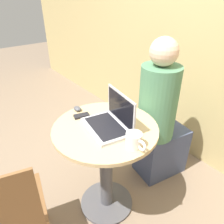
# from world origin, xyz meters

# --- Properties ---
(ground_plane) EXTENTS (12.00, 12.00, 0.00)m
(ground_plane) POSITION_xyz_m (0.00, 0.00, 0.00)
(ground_plane) COLOR #7F6B56
(back_wall) EXTENTS (7.00, 0.05, 2.60)m
(back_wall) POSITION_xyz_m (0.00, 1.10, 1.30)
(back_wall) COLOR tan
(back_wall) RESTS_ON ground_plane
(round_table) EXTENTS (0.70, 0.70, 0.76)m
(round_table) POSITION_xyz_m (0.00, 0.00, 0.52)
(round_table) COLOR #4C4C51
(round_table) RESTS_ON ground_plane
(laptop) EXTENTS (0.37, 0.28, 0.23)m
(laptop) POSITION_xyz_m (0.02, 0.03, 0.81)
(laptop) COLOR #B7B7BC
(laptop) RESTS_ON round_table
(cell_phone) EXTENTS (0.08, 0.12, 0.02)m
(cell_phone) POSITION_xyz_m (-0.21, -0.06, 0.77)
(cell_phone) COLOR black
(cell_phone) RESTS_ON round_table
(computer_mouse) EXTENTS (0.07, 0.05, 0.03)m
(computer_mouse) POSITION_xyz_m (-0.30, -0.03, 0.78)
(computer_mouse) COLOR #4C4C51
(computer_mouse) RESTS_ON round_table
(coffee_cup) EXTENTS (0.15, 0.09, 0.09)m
(coffee_cup) POSITION_xyz_m (0.27, 0.01, 0.81)
(coffee_cup) COLOR white
(coffee_cup) RESTS_ON round_table
(chair_empty) EXTENTS (0.48, 0.48, 0.86)m
(chair_empty) POSITION_xyz_m (0.01, -0.69, 0.45)
(chair_empty) COLOR brown
(chair_empty) RESTS_ON ground_plane
(person_seated) EXTENTS (0.36, 0.49, 1.28)m
(person_seated) POSITION_xyz_m (-0.01, 0.58, 0.55)
(person_seated) COLOR #3D4766
(person_seated) RESTS_ON ground_plane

